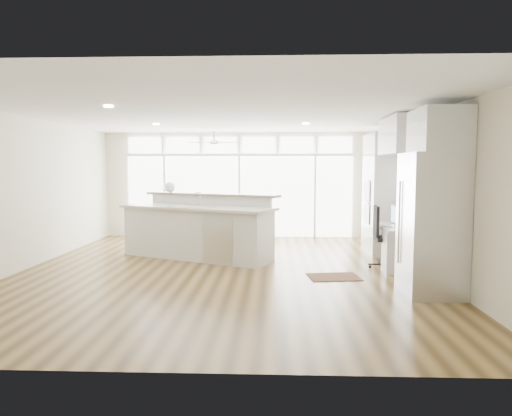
{
  "coord_description": "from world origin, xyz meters",
  "views": [
    {
      "loc": [
        0.88,
        -7.81,
        1.78
      ],
      "look_at": [
        0.56,
        0.6,
        1.05
      ],
      "focal_mm": 32.0,
      "sensor_mm": 36.0,
      "label": 1
    }
  ],
  "objects": [
    {
      "name": "floor",
      "position": [
        0.0,
        0.0,
        -0.01
      ],
      "size": [
        7.0,
        8.0,
        0.02
      ],
      "primitive_type": "cube",
      "color": "#473115",
      "rests_on": "ground"
    },
    {
      "name": "ceiling",
      "position": [
        0.0,
        0.0,
        2.7
      ],
      "size": [
        7.0,
        8.0,
        0.02
      ],
      "primitive_type": "cube",
      "color": "white",
      "rests_on": "wall_back"
    },
    {
      "name": "wall_back",
      "position": [
        0.0,
        4.0,
        1.35
      ],
      "size": [
        7.0,
        0.04,
        2.7
      ],
      "primitive_type": "cube",
      "color": "beige",
      "rests_on": "floor"
    },
    {
      "name": "wall_front",
      "position": [
        0.0,
        -4.0,
        1.35
      ],
      "size": [
        7.0,
        0.04,
        2.7
      ],
      "primitive_type": "cube",
      "color": "beige",
      "rests_on": "floor"
    },
    {
      "name": "wall_left",
      "position": [
        -3.5,
        0.0,
        1.35
      ],
      "size": [
        0.04,
        8.0,
        2.7
      ],
      "primitive_type": "cube",
      "color": "beige",
      "rests_on": "floor"
    },
    {
      "name": "wall_right",
      "position": [
        3.5,
        0.0,
        1.35
      ],
      "size": [
        0.04,
        8.0,
        2.7
      ],
      "primitive_type": "cube",
      "color": "beige",
      "rests_on": "floor"
    },
    {
      "name": "glass_wall",
      "position": [
        0.0,
        3.94,
        1.05
      ],
      "size": [
        5.8,
        0.06,
        2.08
      ],
      "primitive_type": "cube",
      "color": "white",
      "rests_on": "wall_back"
    },
    {
      "name": "transom_row",
      "position": [
        0.0,
        3.94,
        2.38
      ],
      "size": [
        5.9,
        0.06,
        0.4
      ],
      "primitive_type": "cube",
      "color": "white",
      "rests_on": "wall_back"
    },
    {
      "name": "desk_window",
      "position": [
        3.46,
        0.3,
        1.55
      ],
      "size": [
        0.04,
        0.85,
        0.85
      ],
      "primitive_type": "cube",
      "color": "white",
      "rests_on": "wall_right"
    },
    {
      "name": "ceiling_fan",
      "position": [
        -0.5,
        2.8,
        2.48
      ],
      "size": [
        1.16,
        1.16,
        0.32
      ],
      "primitive_type": "cube",
      "color": "silver",
      "rests_on": "ceiling"
    },
    {
      "name": "recessed_lights",
      "position": [
        0.0,
        0.2,
        2.68
      ],
      "size": [
        3.4,
        3.0,
        0.02
      ],
      "primitive_type": "cube",
      "color": "#EDE3C9",
      "rests_on": "ceiling"
    },
    {
      "name": "oven_cabinet",
      "position": [
        3.17,
        1.8,
        1.25
      ],
      "size": [
        0.64,
        1.2,
        2.5
      ],
      "primitive_type": "cube",
      "color": "silver",
      "rests_on": "floor"
    },
    {
      "name": "desk_nook",
      "position": [
        3.13,
        0.3,
        0.38
      ],
      "size": [
        0.72,
        1.3,
        0.76
      ],
      "primitive_type": "cube",
      "color": "silver",
      "rests_on": "floor"
    },
    {
      "name": "upper_cabinets",
      "position": [
        3.17,
        0.3,
        2.35
      ],
      "size": [
        0.64,
        1.3,
        0.64
      ],
      "primitive_type": "cube",
      "color": "silver",
      "rests_on": "wall_right"
    },
    {
      "name": "refrigerator",
      "position": [
        3.11,
        -1.35,
        1.0
      ],
      "size": [
        0.76,
        0.9,
        2.0
      ],
      "primitive_type": "cube",
      "color": "silver",
      "rests_on": "floor"
    },
    {
      "name": "fridge_cabinet",
      "position": [
        3.17,
        -1.35,
        2.3
      ],
      "size": [
        0.64,
        0.9,
        0.6
      ],
      "primitive_type": "cube",
      "color": "silver",
      "rests_on": "wall_right"
    },
    {
      "name": "framed_photos",
      "position": [
        3.46,
        0.92,
        1.4
      ],
      "size": [
        0.06,
        0.22,
        0.8
      ],
      "primitive_type": "cube",
      "color": "black",
      "rests_on": "wall_right"
    },
    {
      "name": "kitchen_island",
      "position": [
        -0.64,
        1.11,
        0.63
      ],
      "size": [
        3.4,
        2.41,
        1.27
      ],
      "primitive_type": "cube",
      "rotation": [
        0.0,
        0.0,
        -0.43
      ],
      "color": "silver",
      "rests_on": "floor"
    },
    {
      "name": "rug",
      "position": [
        1.88,
        -0.42,
        0.01
      ],
      "size": [
        0.89,
        0.7,
        0.01
      ],
      "primitive_type": "cube",
      "rotation": [
        0.0,
        0.0,
        0.14
      ],
      "color": "#361D11",
      "rests_on": "floor"
    },
    {
      "name": "office_chair",
      "position": [
        2.91,
        0.26,
        0.55
      ],
      "size": [
        0.61,
        0.57,
        1.11
      ],
      "primitive_type": "cube",
      "rotation": [
        0.0,
        0.0,
        -0.06
      ],
      "color": "black",
      "rests_on": "floor"
    },
    {
      "name": "fishbowl",
      "position": [
        -1.34,
        1.87,
        1.38
      ],
      "size": [
        0.32,
        0.32,
        0.23
      ],
      "primitive_type": "sphere",
      "rotation": [
        0.0,
        0.0,
        -0.57
      ],
      "color": "white",
      "rests_on": "kitchen_island"
    },
    {
      "name": "monitor",
      "position": [
        3.05,
        0.3,
        0.97
      ],
      "size": [
        0.09,
        0.5,
        0.41
      ],
      "primitive_type": "cube",
      "rotation": [
        0.0,
        0.0,
        0.02
      ],
      "color": "black",
      "rests_on": "desk_nook"
    },
    {
      "name": "keyboard",
      "position": [
        2.88,
        0.3,
        0.77
      ],
      "size": [
        0.16,
        0.33,
        0.02
      ],
      "primitive_type": "cube",
      "rotation": [
        0.0,
        0.0,
        0.13
      ],
      "color": "white",
      "rests_on": "desk_nook"
    },
    {
      "name": "potted_plant",
      "position": [
        3.17,
        1.8,
        2.62
      ],
      "size": [
        0.33,
        0.35,
        0.24
      ],
      "primitive_type": "imported",
      "rotation": [
        0.0,
        0.0,
        0.16
      ],
      "color": "#2D5E28",
      "rests_on": "oven_cabinet"
    }
  ]
}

